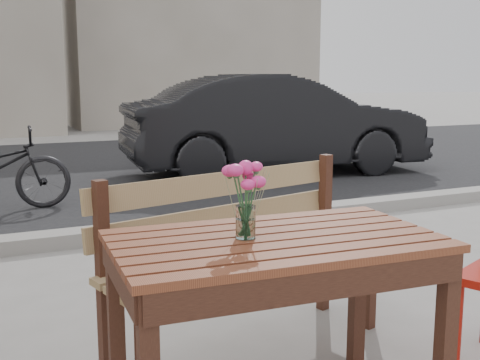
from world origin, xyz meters
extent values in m
cube|color=black|center=(0.00, 7.00, 0.00)|extent=(30.00, 8.00, 0.00)
cube|color=gray|center=(0.00, 3.00, 0.06)|extent=(30.00, 0.25, 0.12)
cube|color=gray|center=(5.00, 15.00, 3.00)|extent=(7.00, 3.00, 6.00)
cube|color=#5D2B18|center=(-0.18, 0.06, 0.75)|extent=(1.28, 0.80, 0.03)
cube|color=black|center=(0.36, -0.29, 0.37)|extent=(0.07, 0.07, 0.73)
cube|color=black|center=(-0.72, 0.40, 0.37)|extent=(0.07, 0.07, 0.73)
cube|color=black|center=(0.40, 0.33, 0.37)|extent=(0.07, 0.07, 0.73)
cube|color=#9C8051|center=(0.00, 0.64, 0.48)|extent=(1.58, 0.75, 0.03)
cube|color=#9C8051|center=(-0.05, 0.86, 0.74)|extent=(1.49, 0.38, 0.41)
cube|color=black|center=(-0.63, 0.31, 0.25)|extent=(0.07, 0.07, 0.50)
cube|color=black|center=(0.72, 0.63, 0.25)|extent=(0.07, 0.07, 0.50)
cube|color=black|center=(-0.71, 0.65, 0.46)|extent=(0.07, 0.07, 0.92)
cube|color=black|center=(0.64, 0.97, 0.46)|extent=(0.07, 0.07, 0.92)
cylinder|color=#A1140A|center=(0.83, 0.11, 0.20)|extent=(0.04, 0.04, 0.41)
cylinder|color=white|center=(-0.29, 0.09, 0.82)|extent=(0.08, 0.08, 0.13)
cylinder|color=#326A3C|center=(-0.29, 0.09, 0.89)|extent=(0.04, 0.04, 0.25)
imported|color=black|center=(2.80, 5.60, 0.70)|extent=(4.37, 1.92, 1.40)
camera|label=1|loc=(-1.24, -1.89, 1.36)|focal=45.00mm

